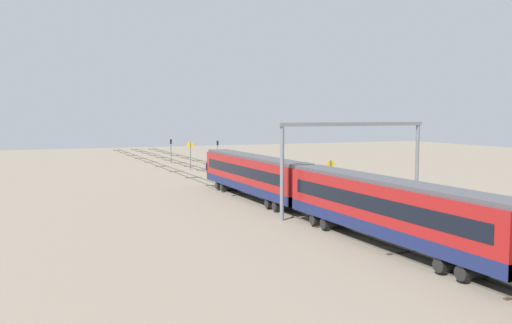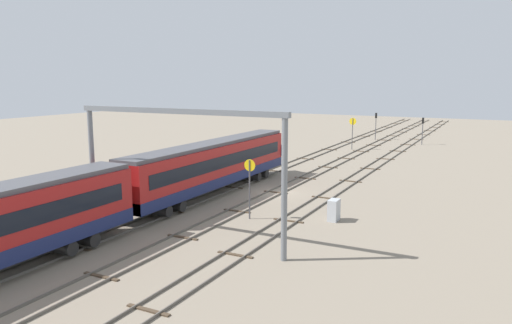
{
  "view_description": "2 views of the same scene",
  "coord_description": "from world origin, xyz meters",
  "px_view_note": "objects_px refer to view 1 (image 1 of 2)",
  "views": [
    {
      "loc": [
        -60.15,
        28.63,
        9.49
      ],
      "look_at": [
        4.12,
        1.23,
        3.51
      ],
      "focal_mm": 38.81,
      "sensor_mm": 36.0,
      "label": 1
    },
    {
      "loc": [
        -41.31,
        -18.99,
        10.61
      ],
      "look_at": [
        0.15,
        2.2,
        2.75
      ],
      "focal_mm": 34.52,
      "sensor_mm": 36.0,
      "label": 2
    }
  ],
  "objects_px": {
    "overhead_gantry": "(354,147)",
    "signal_light_trackside_approach": "(218,148)",
    "relay_cabinet": "(364,190)",
    "speed_sign_near_foreground": "(190,151)",
    "speed_sign_mid_trackside": "(330,175)",
    "signal_light_trackside_departure": "(171,148)"
  },
  "relations": [
    {
      "from": "overhead_gantry",
      "to": "signal_light_trackside_approach",
      "type": "bearing_deg",
      "value": -6.41
    },
    {
      "from": "overhead_gantry",
      "to": "relay_cabinet",
      "type": "height_order",
      "value": "overhead_gantry"
    },
    {
      "from": "speed_sign_near_foreground",
      "to": "overhead_gantry",
      "type": "bearing_deg",
      "value": -177.45
    },
    {
      "from": "speed_sign_near_foreground",
      "to": "relay_cabinet",
      "type": "height_order",
      "value": "speed_sign_near_foreground"
    },
    {
      "from": "speed_sign_mid_trackside",
      "to": "speed_sign_near_foreground",
      "type": "bearing_deg",
      "value": 5.24
    },
    {
      "from": "overhead_gantry",
      "to": "signal_light_trackside_departure",
      "type": "distance_m",
      "value": 61.56
    },
    {
      "from": "relay_cabinet",
      "to": "signal_light_trackside_departure",
      "type": "bearing_deg",
      "value": 10.29
    },
    {
      "from": "speed_sign_near_foreground",
      "to": "signal_light_trackside_departure",
      "type": "distance_m",
      "value": 14.03
    },
    {
      "from": "signal_light_trackside_approach",
      "to": "relay_cabinet",
      "type": "height_order",
      "value": "signal_light_trackside_approach"
    },
    {
      "from": "signal_light_trackside_departure",
      "to": "relay_cabinet",
      "type": "height_order",
      "value": "signal_light_trackside_departure"
    },
    {
      "from": "signal_light_trackside_approach",
      "to": "signal_light_trackside_departure",
      "type": "height_order",
      "value": "signal_light_trackside_departure"
    },
    {
      "from": "overhead_gantry",
      "to": "signal_light_trackside_departure",
      "type": "bearing_deg",
      "value": 1.81
    },
    {
      "from": "overhead_gantry",
      "to": "signal_light_trackside_approach",
      "type": "relative_size",
      "value": 3.52
    },
    {
      "from": "overhead_gantry",
      "to": "signal_light_trackside_departure",
      "type": "height_order",
      "value": "overhead_gantry"
    },
    {
      "from": "overhead_gantry",
      "to": "signal_light_trackside_approach",
      "type": "xyz_separation_m",
      "value": [
        58.05,
        -6.52,
        -3.51
      ]
    },
    {
      "from": "signal_light_trackside_departure",
      "to": "speed_sign_near_foreground",
      "type": "bearing_deg",
      "value": 179.28
    },
    {
      "from": "signal_light_trackside_departure",
      "to": "relay_cabinet",
      "type": "distance_m",
      "value": 53.04
    },
    {
      "from": "speed_sign_near_foreground",
      "to": "relay_cabinet",
      "type": "distance_m",
      "value": 39.39
    },
    {
      "from": "signal_light_trackside_approach",
      "to": "signal_light_trackside_departure",
      "type": "distance_m",
      "value": 9.11
    },
    {
      "from": "relay_cabinet",
      "to": "speed_sign_mid_trackside",
      "type": "bearing_deg",
      "value": 112.29
    },
    {
      "from": "relay_cabinet",
      "to": "signal_light_trackside_approach",
      "type": "bearing_deg",
      "value": 1.18
    },
    {
      "from": "signal_light_trackside_approach",
      "to": "relay_cabinet",
      "type": "bearing_deg",
      "value": -178.82
    }
  ]
}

